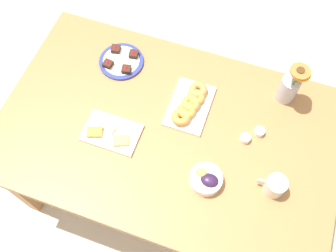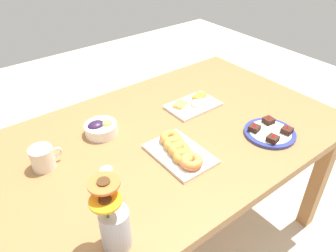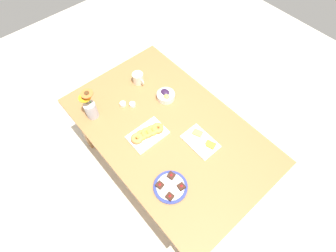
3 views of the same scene
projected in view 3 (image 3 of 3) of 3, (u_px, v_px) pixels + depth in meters
ground_plane at (168, 168)px, 2.60m from camera, size 6.00×6.00×0.00m
dining_table at (168, 135)px, 2.05m from camera, size 1.60×1.00×0.74m
coffee_mug at (138, 78)px, 2.19m from camera, size 0.13×0.09×0.09m
grape_bowl at (166, 95)px, 2.11m from camera, size 0.15×0.15×0.07m
cheese_platter at (201, 141)px, 1.91m from camera, size 0.26×0.17×0.03m
croissant_platter at (147, 134)px, 1.93m from camera, size 0.19×0.29×0.05m
jam_cup_honey at (123, 104)px, 2.09m from camera, size 0.05×0.05×0.03m
jam_cup_berry at (132, 104)px, 2.08m from camera, size 0.05×0.05×0.03m
dessert_plate at (171, 187)px, 1.72m from camera, size 0.23×0.23×0.05m
flower_vase at (91, 108)px, 1.97m from camera, size 0.11×0.11×0.25m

